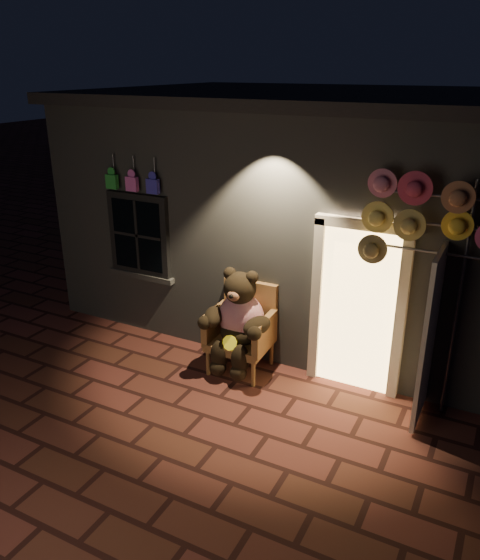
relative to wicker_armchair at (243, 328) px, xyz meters
The scene contains 5 objects.
ground 1.35m from the wicker_armchair, 85.77° to the right, with size 60.00×60.00×0.00m, color #592822.
shop_building 3.00m from the wicker_armchair, 88.10° to the left, with size 7.30×5.95×3.51m.
wicker_armchair is the anchor object (origin of this frame).
teddy_bear 0.22m from the wicker_armchair, 88.75° to the right, with size 0.99×0.78×1.36m.
hat_rack 2.78m from the wicker_armchair, ahead, with size 1.58×0.22×2.78m.
Camera 1 is at (2.86, -4.57, 3.84)m, focal length 35.00 mm.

